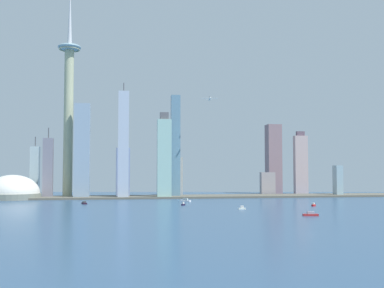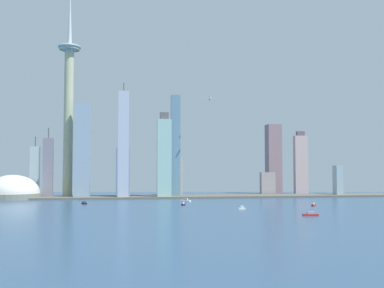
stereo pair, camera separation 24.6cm
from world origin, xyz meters
TOP-DOWN VIEW (x-y plane):
  - ground_plane at (0.00, 0.00)m, footprint 6000.00×6000.00m
  - waterfront_pier at (0.00, 466.45)m, footprint 724.63×73.18m
  - observation_tower at (-226.94, 488.11)m, footprint 39.43×39.43m
  - stadium_dome at (-310.63, 462.66)m, footprint 89.94×89.94m
  - skyscraper_0 at (-201.63, 464.29)m, footprint 25.64×18.94m
  - skyscraper_1 at (163.46, 558.73)m, footprint 27.48×25.69m
  - skyscraper_2 at (-43.79, 473.61)m, footprint 15.75×14.30m
  - skyscraper_3 at (214.81, 545.39)m, footprint 26.25×12.09m
  - skyscraper_4 at (-31.69, 541.69)m, footprint 17.74×26.53m
  - skyscraper_5 at (-287.87, 530.44)m, footprint 15.01×17.81m
  - skyscraper_6 at (252.93, 465.97)m, footprint 12.46×17.11m
  - skyscraper_7 at (-133.70, 488.03)m, footprint 23.53×25.25m
  - skyscraper_8 at (135.53, 513.05)m, footprint 27.15×12.07m
  - skyscraper_9 at (-257.85, 477.27)m, footprint 16.17×13.39m
  - skyscraper_10 at (-133.74, 449.49)m, footprint 17.44×17.29m
  - skyscraper_11 at (-66.12, 446.81)m, footprint 23.40×16.83m
  - boat_0 at (53.02, 126.23)m, footprint 16.11×7.31m
  - boat_1 at (-55.98, 287.98)m, footprint 6.02×5.99m
  - boat_2 at (109.24, 246.53)m, footprint 7.52×7.28m
  - boat_3 at (-188.04, 334.97)m, footprint 8.87×17.31m
  - boat_4 at (-42.73, 360.00)m, footprint 15.99×14.43m
  - boat_5 at (4.68, 214.58)m, footprint 8.92×3.95m
  - airplane at (9.66, 435.58)m, footprint 28.84×27.67m

SIDE VIEW (x-z plane):
  - ground_plane at x=0.00m, z-range 0.00..0.00m
  - boat_3 at x=-188.04m, z-range -0.50..3.37m
  - boat_5 at x=4.68m, z-range -0.61..3.64m
  - waterfront_pier at x=0.00m, z-range 0.00..3.07m
  - boat_0 at x=53.02m, z-range -0.64..3.89m
  - boat_1 at x=-55.98m, z-range -0.64..3.90m
  - boat_2 at x=109.24m, z-range -0.57..3.85m
  - boat_4 at x=-42.73m, z-range -0.71..4.36m
  - stadium_dome at x=-310.63m, z-range -20.94..38.56m
  - skyscraper_8 at x=135.53m, z-range 0.00..42.97m
  - skyscraper_6 at x=252.93m, z-range 0.00..55.32m
  - skyscraper_4 at x=-31.69m, z-range -13.46..84.50m
  - skyscraper_7 at x=-133.70m, z-range 0.00..85.08m
  - skyscraper_5 at x=-287.87m, z-range -8.72..97.72m
  - skyscraper_9 at x=-257.85m, z-range -8.60..109.28m
  - skyscraper_3 at x=214.81m, z-range -2.77..121.07m
  - skyscraper_11 at x=-66.12m, z-range -3.69..140.12m
  - skyscraper_1 at x=163.46m, z-range 0.00..137.61m
  - skyscraper_0 at x=-201.63m, z-range 0.00..157.83m
  - skyscraper_2 at x=-43.79m, z-range 0.00..177.69m
  - skyscraper_10 at x=-133.74m, z-range -7.21..185.32m
  - airplane at x=9.66m, z-range 163.53..171.14m
  - observation_tower at x=-226.94m, z-range -12.23..354.21m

